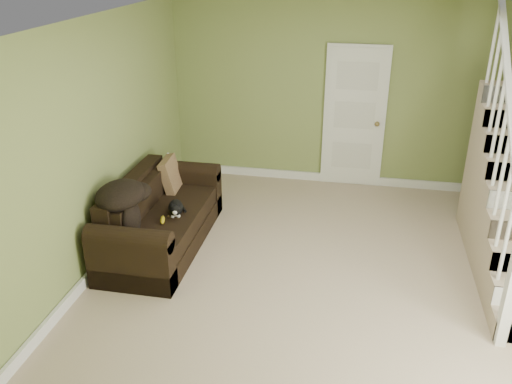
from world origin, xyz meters
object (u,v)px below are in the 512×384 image
at_px(cat, 175,208).
at_px(sofa, 159,221).
at_px(side_table, 168,190).
at_px(banana, 163,220).

bearing_deg(cat, sofa, 148.49).
height_order(side_table, banana, side_table).
bearing_deg(side_table, cat, -65.31).
xyz_separation_m(side_table, banana, (0.36, -1.14, 0.18)).
height_order(side_table, cat, side_table).
bearing_deg(sofa, side_table, 103.09).
xyz_separation_m(cat, banana, (-0.08, -0.19, -0.06)).
xyz_separation_m(sofa, cat, (0.23, -0.06, 0.21)).
height_order(sofa, cat, sofa).
distance_m(cat, banana, 0.22).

